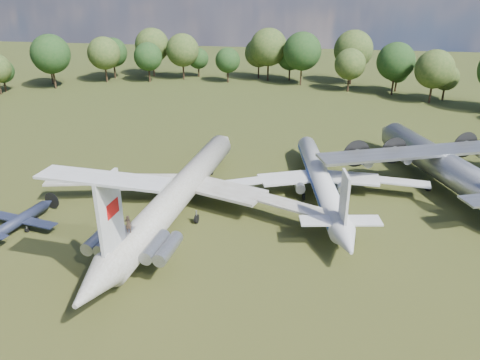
% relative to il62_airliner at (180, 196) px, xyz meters
% --- Properties ---
extents(ground, '(300.00, 300.00, 0.00)m').
position_rel_il62_airliner_xyz_m(ground, '(-3.50, 2.92, -2.50)').
color(ground, '#203913').
rests_on(ground, ground).
extents(il62_airliner, '(44.04, 54.63, 5.01)m').
position_rel_il62_airliner_xyz_m(il62_airliner, '(0.00, 0.00, 0.00)').
color(il62_airliner, silver).
rests_on(il62_airliner, ground).
extents(tu104_jet, '(36.97, 45.39, 4.09)m').
position_rel_il62_airliner_xyz_m(tu104_jet, '(18.39, 8.03, -0.46)').
color(tu104_jet, white).
rests_on(tu104_jet, ground).
extents(an12_transport, '(50.59, 53.14, 5.57)m').
position_rel_il62_airliner_xyz_m(an12_transport, '(36.31, 14.55, 0.28)').
color(an12_transport, '#9B9EA3').
rests_on(an12_transport, ground).
extents(small_prop_west, '(12.20, 15.00, 1.96)m').
position_rel_il62_airliner_xyz_m(small_prop_west, '(-18.70, -7.33, -1.52)').
color(small_prop_west, black).
rests_on(small_prop_west, ground).
extents(person_on_il62, '(0.73, 0.49, 1.95)m').
position_rel_il62_airliner_xyz_m(person_on_il62, '(-1.36, -13.96, 3.48)').
color(person_on_il62, '#865F44').
rests_on(person_on_il62, il62_airliner).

